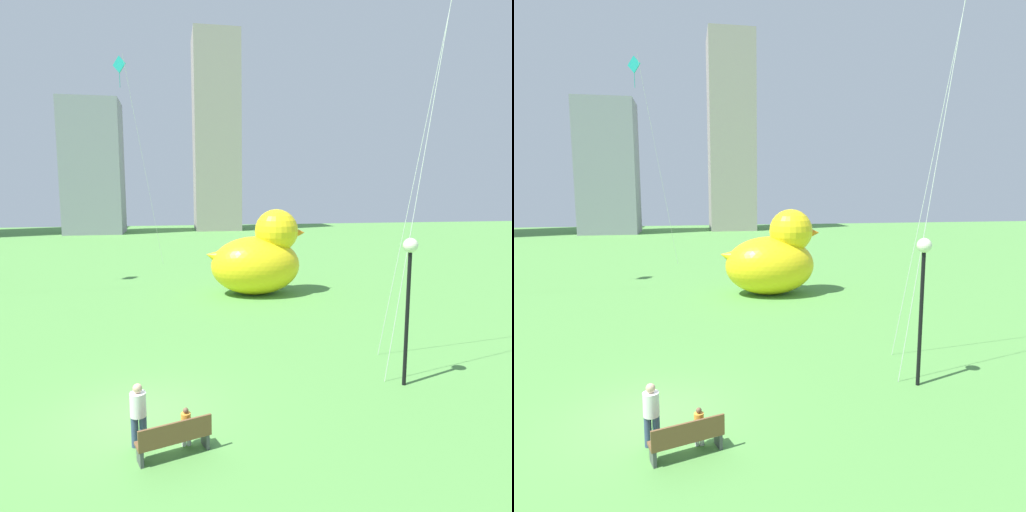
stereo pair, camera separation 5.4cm
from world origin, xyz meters
The scene contains 8 objects.
ground_plane centered at (0.00, 0.00, 0.00)m, with size 140.00×140.00×0.00m, color #569745.
park_bench centered at (0.95, -2.17, 0.48)m, with size 1.77×0.95×0.90m.
person_adult centered at (0.12, -1.56, 0.87)m, with size 0.39×0.39×1.57m.
person_child centered at (1.22, -1.73, 0.53)m, with size 0.23×0.23×0.96m.
giant_inflatable_duck centered at (5.98, 13.95, 2.13)m, with size 6.05×3.88×5.02m.
lamppost centered at (8.09, 0.51, 3.51)m, with size 0.45×0.45×4.66m.
city_skyline centered at (-20.80, 57.14, 16.83)m, with size 50.72×15.22×38.45m.
kite_teal centered at (-2.52, 25.41, 14.73)m, with size 3.39×3.41×16.28m.
Camera 1 is at (1.04, -12.00, 6.06)m, focal length 31.78 mm.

